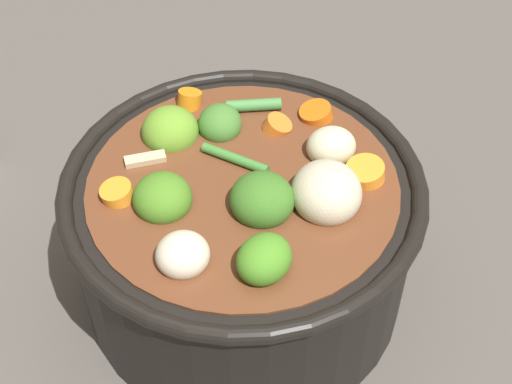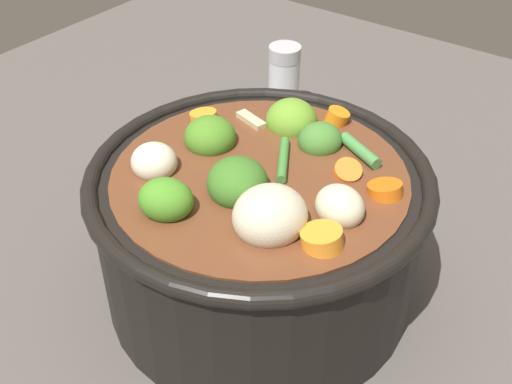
% 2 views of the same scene
% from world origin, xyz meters
% --- Properties ---
extents(ground_plane, '(1.10, 1.10, 0.00)m').
position_xyz_m(ground_plane, '(0.00, 0.00, 0.00)').
color(ground_plane, '#514C47').
extents(cooking_pot, '(0.26, 0.26, 0.14)m').
position_xyz_m(cooking_pot, '(0.00, 0.00, 0.06)').
color(cooking_pot, black).
rests_on(cooking_pot, ground_plane).
extents(salt_shaker, '(0.04, 0.04, 0.09)m').
position_xyz_m(salt_shaker, '(-0.24, -0.14, 0.04)').
color(salt_shaker, silver).
rests_on(salt_shaker, ground_plane).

